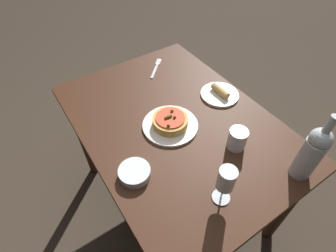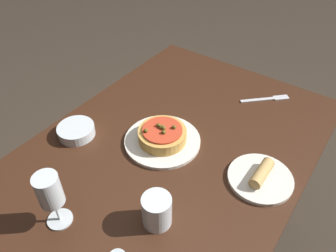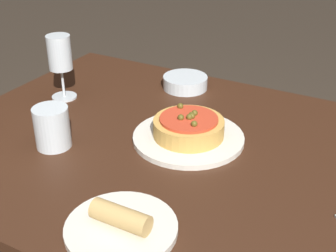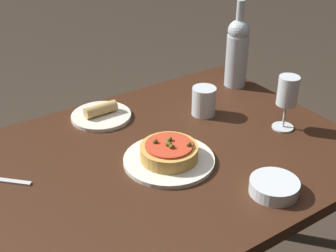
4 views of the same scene
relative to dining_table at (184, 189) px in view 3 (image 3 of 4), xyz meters
name	(u,v)px [view 3 (image 3 of 4)]	position (x,y,z in m)	size (l,w,h in m)	color
dining_table	(184,189)	(0.00, 0.00, 0.00)	(1.13, 0.81, 0.74)	#381E11
dinner_plate	(188,138)	(0.01, -0.04, 0.11)	(0.25, 0.25, 0.01)	silver
pizza	(189,127)	(0.01, -0.04, 0.14)	(0.16, 0.16, 0.06)	gold
wine_glass	(60,56)	(0.40, -0.08, 0.23)	(0.07, 0.07, 0.17)	silver
water_cup	(52,127)	(0.26, 0.13, 0.15)	(0.08, 0.08, 0.09)	silver
side_bowl	(185,82)	(0.15, -0.29, 0.12)	(0.12, 0.12, 0.03)	silver
side_plate	(121,226)	(-0.03, 0.29, 0.12)	(0.19, 0.19, 0.05)	silver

